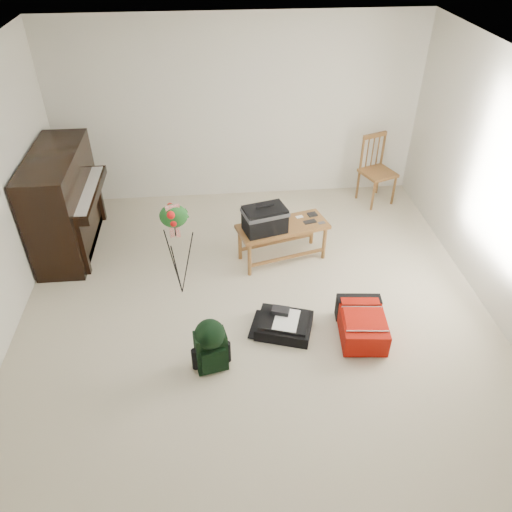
{
  "coord_description": "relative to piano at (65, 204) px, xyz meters",
  "views": [
    {
      "loc": [
        -0.37,
        -3.81,
        3.69
      ],
      "look_at": [
        0.02,
        0.35,
        0.59
      ],
      "focal_mm": 35.0,
      "sensor_mm": 36.0,
      "label": 1
    }
  ],
  "objects": [
    {
      "name": "black_duffel",
      "position": [
        2.45,
        -1.77,
        -0.52
      ],
      "size": [
        0.66,
        0.59,
        0.23
      ],
      "rotation": [
        0.0,
        0.0,
        -0.31
      ],
      "color": "black",
      "rests_on": "floor"
    },
    {
      "name": "wall_back",
      "position": [
        2.19,
        1.15,
        0.65
      ],
      "size": [
        5.0,
        0.04,
        2.5
      ],
      "primitive_type": "cube",
      "color": "silver",
      "rests_on": "floor"
    },
    {
      "name": "green_backpack",
      "position": [
        1.7,
        -2.19,
        -0.28
      ],
      "size": [
        0.32,
        0.29,
        0.57
      ],
      "rotation": [
        0.0,
        0.0,
        0.21
      ],
      "color": "black",
      "rests_on": "floor"
    },
    {
      "name": "dining_chair",
      "position": [
        4.12,
        0.76,
        -0.13
      ],
      "size": [
        0.54,
        0.54,
        0.97
      ],
      "rotation": [
        0.0,
        0.0,
        0.36
      ],
      "color": "#945D30",
      "rests_on": "floor"
    },
    {
      "name": "piano",
      "position": [
        0.0,
        0.0,
        0.0
      ],
      "size": [
        0.71,
        1.5,
        1.25
      ],
      "color": "black",
      "rests_on": "floor"
    },
    {
      "name": "flower_stand",
      "position": [
        1.39,
        -1.06,
        -0.03
      ],
      "size": [
        0.45,
        0.45,
        1.17
      ],
      "rotation": [
        0.0,
        0.0,
        0.28
      ],
      "color": "black",
      "rests_on": "floor"
    },
    {
      "name": "bench",
      "position": [
        2.43,
        -0.55,
        -0.02
      ],
      "size": [
        1.14,
        0.69,
        0.82
      ],
      "rotation": [
        0.0,
        0.0,
        0.26
      ],
      "color": "#945D30",
      "rests_on": "floor"
    },
    {
      "name": "floor",
      "position": [
        2.19,
        -1.6,
        -0.6
      ],
      "size": [
        5.0,
        5.5,
        0.01
      ],
      "primitive_type": "cube",
      "color": "#C1B29B",
      "rests_on": "ground"
    },
    {
      "name": "red_suitcase",
      "position": [
        3.22,
        -1.86,
        -0.45
      ],
      "size": [
        0.5,
        0.69,
        0.28
      ],
      "rotation": [
        0.0,
        0.0,
        -0.1
      ],
      "color": "#B81B07",
      "rests_on": "floor"
    },
    {
      "name": "ceiling",
      "position": [
        2.19,
        -1.6,
        1.9
      ],
      "size": [
        5.0,
        5.5,
        0.01
      ],
      "primitive_type": "cube",
      "color": "white",
      "rests_on": "wall_back"
    }
  ]
}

